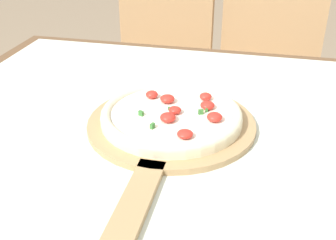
{
  "coord_description": "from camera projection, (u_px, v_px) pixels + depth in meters",
  "views": [
    {
      "loc": [
        0.16,
        -0.69,
        1.14
      ],
      "look_at": [
        0.01,
        -0.01,
        0.76
      ],
      "focal_mm": 45.0,
      "sensor_mm": 36.0,
      "label": 1
    }
  ],
  "objects": [
    {
      "name": "towel_cloth",
      "position": [
        166.0,
        132.0,
        0.82
      ],
      "size": [
        1.04,
        0.93,
        0.0
      ],
      "color": "silver",
      "rests_on": "dining_table"
    },
    {
      "name": "chair_left",
      "position": [
        159.0,
        68.0,
        1.68
      ],
      "size": [
        0.42,
        0.42,
        0.88
      ],
      "rotation": [
        0.0,
        0.0,
        -0.06
      ],
      "color": "tan",
      "rests_on": "ground_plane"
    },
    {
      "name": "pizza_peel",
      "position": [
        168.0,
        130.0,
        0.81
      ],
      "size": [
        0.33,
        0.55,
        0.01
      ],
      "color": "tan",
      "rests_on": "towel_cloth"
    },
    {
      "name": "chair_right",
      "position": [
        264.0,
        77.0,
        1.6
      ],
      "size": [
        0.44,
        0.44,
        0.88
      ],
      "rotation": [
        0.0,
        0.0,
        -0.09
      ],
      "color": "tan",
      "rests_on": "ground_plane"
    },
    {
      "name": "pizza",
      "position": [
        172.0,
        115.0,
        0.82
      ],
      "size": [
        0.28,
        0.28,
        0.04
      ],
      "color": "beige",
      "rests_on": "pizza_peel"
    },
    {
      "name": "dining_table",
      "position": [
        166.0,
        177.0,
        0.87
      ],
      "size": [
        1.12,
        1.01,
        0.72
      ],
      "color": "brown",
      "rests_on": "ground_plane"
    }
  ]
}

